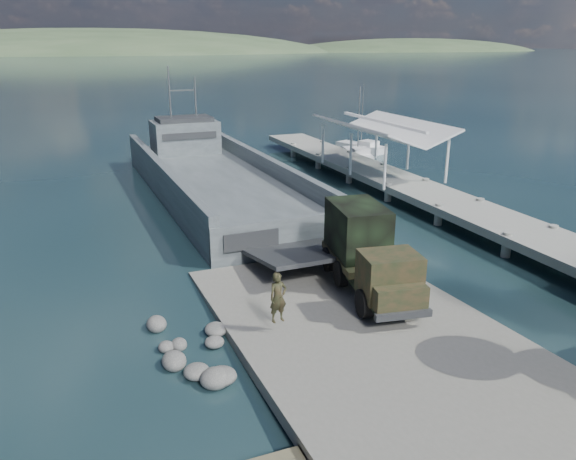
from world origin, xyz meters
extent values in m
plane|color=#162F35|center=(0.00, 0.00, 0.00)|extent=(1400.00, 1400.00, 0.00)
cube|color=slate|center=(0.00, -1.00, 0.25)|extent=(10.00, 18.00, 0.50)
cube|color=gray|center=(13.00, 18.00, 1.00)|extent=(4.00, 44.00, 0.50)
cube|color=#495256|center=(0.22, 22.42, 0.42)|extent=(8.83, 28.15, 2.34)
cube|color=#495256|center=(-3.71, 22.36, 2.15)|extent=(0.99, 28.03, 1.21)
cube|color=#495256|center=(4.14, 22.48, 2.15)|extent=(0.99, 28.03, 1.21)
cube|color=#495256|center=(0.43, 8.50, 0.93)|extent=(8.41, 0.50, 2.43)
cube|color=#495256|center=(0.07, 31.76, 2.99)|extent=(5.66, 3.82, 2.80)
cube|color=#2C2E31|center=(0.07, 31.76, 4.58)|extent=(4.72, 3.06, 0.37)
cylinder|color=gray|center=(-1.05, 31.74, 6.73)|extent=(0.15, 0.15, 4.67)
cylinder|color=gray|center=(1.20, 31.77, 6.26)|extent=(0.15, 0.15, 3.74)
cylinder|color=black|center=(0.38, -0.09, 1.09)|extent=(0.60, 1.23, 1.18)
cylinder|color=black|center=(2.45, -0.43, 1.09)|extent=(0.60, 1.23, 1.18)
cylinder|color=black|center=(0.89, 2.96, 1.09)|extent=(0.60, 1.23, 1.18)
cylinder|color=black|center=(2.95, 2.62, 1.09)|extent=(0.60, 1.23, 1.18)
cylinder|color=black|center=(1.18, 4.76, 1.09)|extent=(0.60, 1.23, 1.18)
cylinder|color=black|center=(3.25, 4.42, 1.09)|extent=(0.60, 1.23, 1.18)
cube|color=black|center=(1.83, 2.25, 1.23)|extent=(3.10, 7.15, 0.23)
cube|color=black|center=(1.43, -0.17, 2.18)|extent=(2.54, 2.17, 1.82)
cube|color=black|center=(1.25, -1.25, 1.73)|extent=(2.20, 1.15, 0.91)
cube|color=black|center=(2.04, 3.51, 1.55)|extent=(2.93, 4.50, 0.32)
cube|color=black|center=(2.07, 3.69, 2.87)|extent=(2.72, 3.77, 2.27)
cube|color=#2C2E31|center=(1.18, -1.70, 1.18)|extent=(2.28, 0.60, 0.27)
imported|color=black|center=(-3.21, 0.17, 1.49)|extent=(0.78, 0.57, 1.98)
cube|color=white|center=(16.91, 30.64, 0.27)|extent=(3.04, 6.11, 0.96)
cube|color=white|center=(16.66, 29.60, 0.91)|extent=(1.85, 2.01, 0.64)
cylinder|color=gray|center=(16.91, 30.64, 3.74)|extent=(0.11, 0.11, 6.41)
cube|color=white|center=(19.20, 34.06, 0.26)|extent=(3.52, 6.03, 0.95)
cube|color=white|center=(19.55, 33.06, 0.90)|extent=(1.95, 2.08, 0.63)
cylinder|color=gray|center=(19.20, 34.06, 3.69)|extent=(0.11, 0.11, 6.32)
camera|label=1|loc=(-10.05, -17.80, 11.05)|focal=35.00mm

